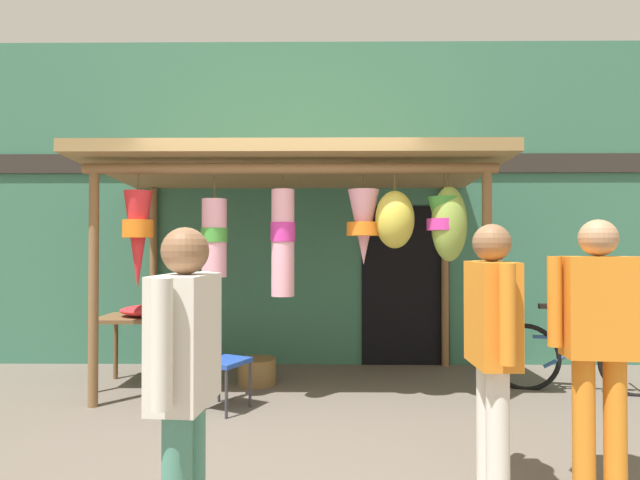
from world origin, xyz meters
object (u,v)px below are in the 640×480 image
(flower_heap_on_table, at_px, (159,310))
(customer_foreground, at_px, (492,339))
(wicker_basket_by_table, at_px, (257,371))
(folding_chair, at_px, (216,354))
(passerby_at_right, at_px, (599,331))
(parked_bicycle, at_px, (579,358))
(display_table, at_px, (156,324))
(vendor_in_orange, at_px, (185,372))

(flower_heap_on_table, bearing_deg, customer_foreground, -42.41)
(customer_foreground, bearing_deg, wicker_basket_by_table, 123.54)
(flower_heap_on_table, relative_size, folding_chair, 0.96)
(folding_chair, height_order, wicker_basket_by_table, folding_chair)
(customer_foreground, distance_m, passerby_at_right, 0.70)
(wicker_basket_by_table, bearing_deg, folding_chair, -107.87)
(parked_bicycle, distance_m, passerby_at_right, 2.43)
(customer_foreground, bearing_deg, parked_bicycle, 54.67)
(parked_bicycle, bearing_deg, wicker_basket_by_table, 175.13)
(display_table, bearing_deg, folding_chair, -43.86)
(display_table, bearing_deg, wicker_basket_by_table, 3.51)
(parked_bicycle, bearing_deg, vendor_in_orange, -137.30)
(folding_chair, xyz_separation_m, customer_foreground, (1.97, -1.73, 0.45))
(folding_chair, distance_m, customer_foreground, 2.66)
(passerby_at_right, bearing_deg, wicker_basket_by_table, 134.50)
(display_table, distance_m, vendor_in_orange, 3.41)
(display_table, height_order, flower_heap_on_table, flower_heap_on_table)
(parked_bicycle, xyz_separation_m, passerby_at_right, (-0.93, -2.15, 0.63))
(parked_bicycle, height_order, passerby_at_right, passerby_at_right)
(wicker_basket_by_table, bearing_deg, customer_foreground, -56.46)
(flower_heap_on_table, height_order, passerby_at_right, passerby_at_right)
(parked_bicycle, relative_size, customer_foreground, 1.06)
(vendor_in_orange, bearing_deg, display_table, 110.26)
(vendor_in_orange, height_order, customer_foreground, customer_foreground)
(folding_chair, height_order, parked_bicycle, parked_bicycle)
(customer_foreground, bearing_deg, vendor_in_orange, -156.81)
(parked_bicycle, xyz_separation_m, customer_foreground, (-1.62, -2.29, 0.61))
(display_table, distance_m, flower_heap_on_table, 0.15)
(wicker_basket_by_table, relative_size, customer_foreground, 0.25)
(display_table, bearing_deg, passerby_at_right, -34.35)
(passerby_at_right, bearing_deg, display_table, 145.65)
(parked_bicycle, distance_m, customer_foreground, 2.87)
(flower_heap_on_table, relative_size, passerby_at_right, 0.49)
(flower_heap_on_table, relative_size, wicker_basket_by_table, 1.97)
(wicker_basket_by_table, bearing_deg, vendor_in_orange, -88.17)
(folding_chair, height_order, customer_foreground, customer_foreground)
(folding_chair, bearing_deg, passerby_at_right, -30.95)
(parked_bicycle, distance_m, vendor_in_orange, 4.42)
(folding_chair, bearing_deg, flower_heap_on_table, 134.87)
(folding_chair, bearing_deg, customer_foreground, -41.27)
(folding_chair, relative_size, parked_bicycle, 0.49)
(folding_chair, xyz_separation_m, passerby_at_right, (2.66, -1.60, 0.47))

